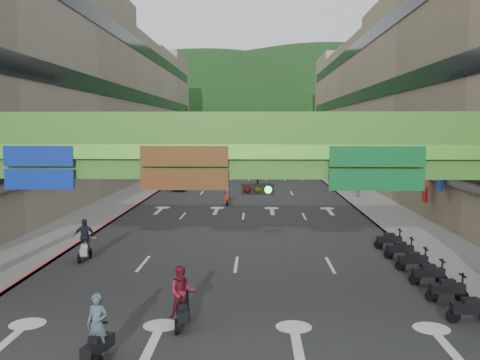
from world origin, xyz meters
TOP-DOWN VIEW (x-y plane):
  - road_slab at (0.00, 50.00)m, footprint 18.00×140.00m
  - sidewalk_left at (-11.00, 50.00)m, footprint 4.00×140.00m
  - sidewalk_right at (11.00, 50.00)m, footprint 4.00×140.00m
  - curb_left at (-9.10, 50.00)m, footprint 0.20×140.00m
  - curb_right at (9.10, 50.00)m, footprint 0.20×140.00m
  - building_row_left at (-18.93, 50.00)m, footprint 12.80×95.00m
  - building_row_right at (18.93, 50.00)m, footprint 12.80×95.00m
  - overpass_near at (0.93, 5.38)m, footprint 28.00×12.27m
  - overpass_far at (0.00, 65.00)m, footprint 28.00×2.20m
  - hill_left at (-15.00, 160.00)m, footprint 168.00×140.00m
  - hill_right at (25.00, 180.00)m, footprint 208.00×176.00m
  - bunting_string at (0.00, 30.00)m, footprint 26.00×0.36m
  - scooter_rider_near at (-3.41, 1.00)m, footprint 0.75×1.58m
  - scooter_rider_mid at (-1.47, 3.82)m, footprint 0.96×1.59m
  - scooter_rider_left at (-7.50, 12.52)m, footprint 1.10×1.59m
  - scooter_rider_far at (-1.50, 31.81)m, footprint 0.80×1.60m
  - parked_scooter_row at (8.15, 10.00)m, footprint 1.60×11.55m
  - car_silver at (-7.00, 42.44)m, footprint 1.59×4.25m
  - car_yellow at (0.71, 70.58)m, footprint 1.98×4.24m
  - pedestrian_blue at (10.41, 36.43)m, footprint 0.87×0.64m

SIDE VIEW (x-z plane):
  - hill_left at x=-15.00m, z-range -56.00..56.00m
  - hill_right at x=25.00m, z-range -64.00..64.00m
  - road_slab at x=0.00m, z-range 0.00..0.02m
  - sidewalk_left at x=-11.00m, z-range 0.00..0.15m
  - sidewalk_right at x=11.00m, z-range 0.00..0.15m
  - curb_left at x=-9.10m, z-range 0.00..0.18m
  - curb_right at x=9.10m, z-range 0.00..0.18m
  - parked_scooter_row at x=8.15m, z-range -0.02..1.06m
  - car_silver at x=-7.00m, z-range 0.00..1.39m
  - car_yellow at x=0.71m, z-range 0.00..1.41m
  - pedestrian_blue at x=10.41m, z-range 0.00..1.70m
  - scooter_rider_near at x=-3.41m, z-range -0.07..1.97m
  - scooter_rider_far at x=-1.50m, z-range 0.00..1.94m
  - scooter_rider_left at x=-7.50m, z-range 0.01..2.11m
  - scooter_rider_mid at x=-1.47m, z-range 0.04..2.12m
  - overpass_near at x=0.93m, z-range 1.66..8.76m
  - overpass_far at x=0.00m, z-range 1.85..8.95m
  - bunting_string at x=0.00m, z-range 5.73..6.19m
  - building_row_left at x=-18.93m, z-range -0.04..18.96m
  - building_row_right at x=18.93m, z-range -0.04..18.96m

